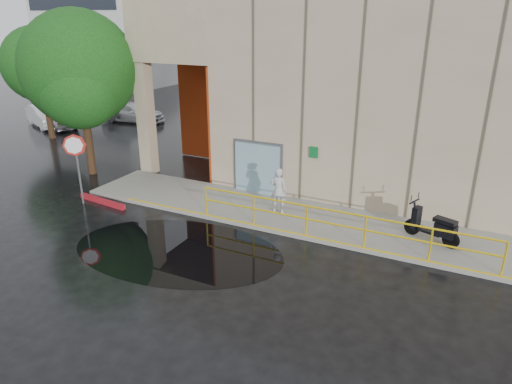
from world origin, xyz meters
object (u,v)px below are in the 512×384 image
car_c (132,112)px  car_a (54,118)px  person (278,190)px  stop_sign (76,154)px  car_b (46,116)px  tree_far (41,68)px  scooter (434,218)px  tree_near (79,73)px  red_curb (102,201)px

car_c → car_a: bearing=130.9°
person → car_a: size_ratio=0.43×
person → car_c: bearing=-36.9°
stop_sign → car_b: bearing=126.5°
stop_sign → tree_far: bearing=126.6°
scooter → car_c: size_ratio=0.42×
tree_near → scooter: bearing=-1.9°
red_curb → car_c: 15.09m
stop_sign → scooter: bearing=-7.2°
person → tree_near: (-9.52, 0.52, 3.56)m
scooter → tree_far: bearing=-170.5°
car_c → tree_near: tree_near is taller
car_b → car_a: bearing=-75.4°
stop_sign → car_b: size_ratio=0.65×
car_b → person: bearing=-84.4°
red_curb → tree_far: size_ratio=0.37×
red_curb → tree_far: (-10.01, 6.37, 4.02)m
stop_sign → car_a: stop_sign is taller
person → stop_sign: 7.67m
red_curb → tree_near: 5.85m
red_curb → car_c: (-8.84, 12.22, 0.56)m
scooter → car_c: scooter is taller
person → car_a: (-18.71, 6.57, -0.32)m
person → car_b: person is taller
red_curb → car_a: bearing=145.0°
person → car_c: 18.58m
person → tree_near: bearing=-6.3°
tree_near → tree_far: tree_near is taller
car_b → tree_far: tree_far is taller
red_curb → car_c: size_ratio=0.54×
stop_sign → tree_far: 11.71m
car_c → tree_near: size_ratio=0.62×
scooter → car_a: size_ratio=0.47×
scooter → car_b: bearing=-174.1°
car_c → stop_sign: bearing=-155.0°
red_curb → car_a: (-12.10, 8.47, 0.58)m
red_curb → person: bearing=16.1°
person → car_b: bearing=-22.1°
car_c → tree_near: bearing=-156.9°
person → tree_far: size_ratio=0.26×
car_b → car_c: 5.55m
red_curb → tree_near: (-2.91, 2.43, 4.46)m
person → car_b: 20.81m
car_b → tree_near: bearing=-96.9°
scooter → red_curb: bearing=-149.8°
red_curb → car_b: bearing=146.5°
person → red_curb: 6.93m
car_a → car_c: car_a is taller
scooter → tree_near: tree_near is taller
scooter → car_a: (-23.95, 6.53, -0.28)m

